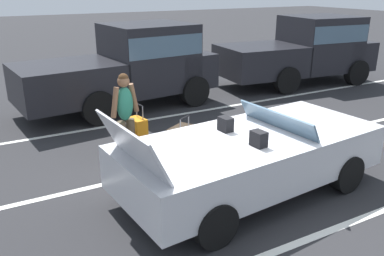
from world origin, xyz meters
The scene contains 11 objects.
ground_plane centered at (0.00, 0.00, 0.00)m, with size 80.00×80.00×0.00m, color #28282B.
lot_line_near centered at (0.00, -1.39, 0.00)m, with size 18.00×0.12×0.01m, color silver.
lot_line_mid centered at (0.00, 1.31, 0.00)m, with size 18.00×0.12×0.01m, color silver.
lot_line_far centered at (0.00, 4.01, 0.00)m, with size 18.00×0.12×0.01m, color silver.
convertible_car centered at (0.20, 0.02, 0.59)m, with size 4.31×2.10×1.51m.
suitcase_large_black centered at (-0.51, 1.33, 0.37)m, with size 0.56×0.48×0.94m.
suitcase_medium_bright centered at (-0.87, 2.47, 0.31)m, with size 0.32×0.44×0.90m.
duffel_bag centered at (-0.19, 2.01, 0.16)m, with size 0.37×0.64×0.34m.
traveler_person centered at (-1.28, 1.91, 0.93)m, with size 0.60×0.31×1.65m.
parked_pickup_truck_near centered at (0.15, 5.29, 1.11)m, with size 5.17×2.46×2.10m.
parked_pickup_truck_far centered at (5.96, 5.09, 1.11)m, with size 5.15×2.41×2.10m.
Camera 1 is at (-3.47, -4.49, 3.08)m, focal length 37.76 mm.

